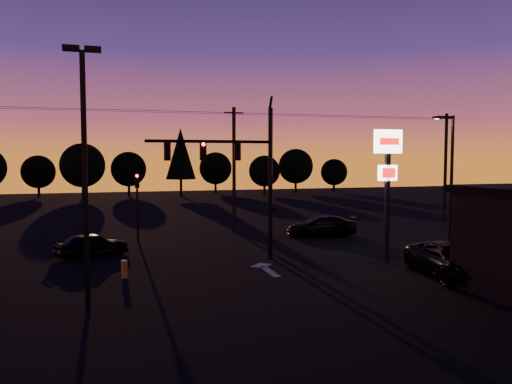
{
  "coord_description": "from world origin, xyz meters",
  "views": [
    {
      "loc": [
        -6.71,
        -21.08,
        5.38
      ],
      "look_at": [
        1.0,
        5.0,
        3.5
      ],
      "focal_mm": 35.0,
      "sensor_mm": 36.0,
      "label": 1
    }
  ],
  "objects_px": {
    "bollard": "(124,269)",
    "suv_parked": "(452,260)",
    "traffic_signal_mast": "(241,166)",
    "car_right": "(322,226)",
    "streetlight": "(450,173)",
    "car_left": "(92,245)",
    "pylon_sign": "(388,167)",
    "secondary_signal": "(137,197)",
    "parking_lot_light": "(85,161)"
  },
  "relations": [
    {
      "from": "bollard",
      "to": "suv_parked",
      "type": "relative_size",
      "value": 0.15
    },
    {
      "from": "traffic_signal_mast",
      "to": "car_right",
      "type": "height_order",
      "value": "traffic_signal_mast"
    },
    {
      "from": "streetlight",
      "to": "car_left",
      "type": "xyz_separation_m",
      "value": [
        -21.56,
        1.64,
        -3.76
      ]
    },
    {
      "from": "pylon_sign",
      "to": "secondary_signal",
      "type": "bearing_deg",
      "value": 140.23
    },
    {
      "from": "car_left",
      "to": "suv_parked",
      "type": "bearing_deg",
      "value": -144.58
    },
    {
      "from": "streetlight",
      "to": "bollard",
      "type": "height_order",
      "value": "streetlight"
    },
    {
      "from": "secondary_signal",
      "to": "streetlight",
      "type": "xyz_separation_m",
      "value": [
        18.91,
        -5.99,
        1.56
      ]
    },
    {
      "from": "bollard",
      "to": "car_right",
      "type": "relative_size",
      "value": 0.17
    },
    {
      "from": "pylon_sign",
      "to": "suv_parked",
      "type": "distance_m",
      "value": 5.75
    },
    {
      "from": "bollard",
      "to": "car_left",
      "type": "bearing_deg",
      "value": 105.37
    },
    {
      "from": "car_right",
      "to": "suv_parked",
      "type": "distance_m",
      "value": 12.53
    },
    {
      "from": "streetlight",
      "to": "car_right",
      "type": "relative_size",
      "value": 1.67
    },
    {
      "from": "car_right",
      "to": "suv_parked",
      "type": "relative_size",
      "value": 0.87
    },
    {
      "from": "car_right",
      "to": "car_left",
      "type": "bearing_deg",
      "value": -65.68
    },
    {
      "from": "bollard",
      "to": "car_right",
      "type": "xyz_separation_m",
      "value": [
        13.36,
        8.55,
        0.29
      ]
    },
    {
      "from": "parking_lot_light",
      "to": "suv_parked",
      "type": "relative_size",
      "value": 1.67
    },
    {
      "from": "streetlight",
      "to": "car_right",
      "type": "distance_m",
      "value": 8.96
    },
    {
      "from": "secondary_signal",
      "to": "bollard",
      "type": "bearing_deg",
      "value": -96.55
    },
    {
      "from": "bollard",
      "to": "car_left",
      "type": "relative_size",
      "value": 0.21
    },
    {
      "from": "streetlight",
      "to": "pylon_sign",
      "type": "bearing_deg",
      "value": -149.92
    },
    {
      "from": "streetlight",
      "to": "suv_parked",
      "type": "distance_m",
      "value": 10.44
    },
    {
      "from": "streetlight",
      "to": "car_right",
      "type": "bearing_deg",
      "value": 145.05
    },
    {
      "from": "bollard",
      "to": "car_right",
      "type": "distance_m",
      "value": 15.86
    },
    {
      "from": "car_left",
      "to": "parking_lot_light",
      "type": "bearing_deg",
      "value": 157.36
    },
    {
      "from": "pylon_sign",
      "to": "bollard",
      "type": "bearing_deg",
      "value": 179.45
    },
    {
      "from": "secondary_signal",
      "to": "car_right",
      "type": "relative_size",
      "value": 0.91
    },
    {
      "from": "parking_lot_light",
      "to": "car_right",
      "type": "xyz_separation_m",
      "value": [
        14.73,
        13.17,
        -4.58
      ]
    },
    {
      "from": "car_left",
      "to": "car_right",
      "type": "xyz_separation_m",
      "value": [
        14.87,
        3.03,
        0.04
      ]
    },
    {
      "from": "suv_parked",
      "to": "streetlight",
      "type": "bearing_deg",
      "value": 62.84
    },
    {
      "from": "streetlight",
      "to": "bollard",
      "type": "relative_size",
      "value": 9.92
    },
    {
      "from": "streetlight",
      "to": "bollard",
      "type": "distance_m",
      "value": 20.8
    },
    {
      "from": "pylon_sign",
      "to": "suv_parked",
      "type": "relative_size",
      "value": 1.24
    },
    {
      "from": "parking_lot_light",
      "to": "car_left",
      "type": "bearing_deg",
      "value": 90.83
    },
    {
      "from": "traffic_signal_mast",
      "to": "car_left",
      "type": "distance_m",
      "value": 9.23
    },
    {
      "from": "parking_lot_light",
      "to": "car_left",
      "type": "relative_size",
      "value": 2.37
    },
    {
      "from": "pylon_sign",
      "to": "car_right",
      "type": "relative_size",
      "value": 1.42
    },
    {
      "from": "parking_lot_light",
      "to": "pylon_sign",
      "type": "height_order",
      "value": "parking_lot_light"
    },
    {
      "from": "traffic_signal_mast",
      "to": "car_right",
      "type": "relative_size",
      "value": 1.79
    },
    {
      "from": "streetlight",
      "to": "car_right",
      "type": "height_order",
      "value": "streetlight"
    },
    {
      "from": "parking_lot_light",
      "to": "streetlight",
      "type": "distance_m",
      "value": 23.05
    },
    {
      "from": "secondary_signal",
      "to": "pylon_sign",
      "type": "height_order",
      "value": "pylon_sign"
    },
    {
      "from": "traffic_signal_mast",
      "to": "parking_lot_light",
      "type": "xyz_separation_m",
      "value": [
        -7.4,
        -6.99,
        0.33
      ]
    },
    {
      "from": "pylon_sign",
      "to": "streetlight",
      "type": "height_order",
      "value": "streetlight"
    },
    {
      "from": "traffic_signal_mast",
      "to": "suv_parked",
      "type": "xyz_separation_m",
      "value": [
        8.16,
        -6.33,
        -4.17
      ]
    },
    {
      "from": "traffic_signal_mast",
      "to": "secondary_signal",
      "type": "relative_size",
      "value": 1.97
    },
    {
      "from": "streetlight",
      "to": "suv_parked",
      "type": "relative_size",
      "value": 1.46
    },
    {
      "from": "pylon_sign",
      "to": "bollard",
      "type": "distance_m",
      "value": 13.89
    },
    {
      "from": "pylon_sign",
      "to": "car_left",
      "type": "height_order",
      "value": "pylon_sign"
    },
    {
      "from": "bollard",
      "to": "pylon_sign",
      "type": "bearing_deg",
      "value": -0.55
    },
    {
      "from": "secondary_signal",
      "to": "car_right",
      "type": "height_order",
      "value": "secondary_signal"
    }
  ]
}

